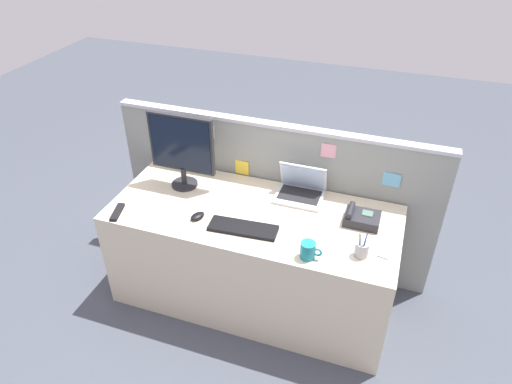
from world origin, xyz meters
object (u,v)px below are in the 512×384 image
Objects in this scene: desktop_monitor at (182,147)px; tv_remote at (117,212)px; desk_phone at (361,218)px; coffee_mug at (308,250)px; laptop at (301,189)px; keyboard_main at (243,228)px; computer_mouse_right_hand at (197,216)px; cell_phone_silver_slab at (386,250)px; pen_cup at (362,249)px.

tv_remote is (-0.25, -0.44, -0.28)m from desktop_monitor.
desk_phone is 1.71× the size of coffee_mug.
laptop is 1.17m from tv_remote.
keyboard_main is 0.80m from tv_remote.
laptop is 0.70m from computer_mouse_right_hand.
desk_phone is at bearing 0.89° from tv_remote.
keyboard_main is 3.34× the size of coffee_mug.
computer_mouse_right_hand is (-0.30, 0.01, 0.01)m from keyboard_main.
tv_remote is (-1.44, -0.40, -0.02)m from desk_phone.
desk_phone is at bearing -20.91° from laptop.
coffee_mug reaches higher than cell_phone_silver_slab.
desk_phone is (0.42, -0.16, -0.02)m from laptop.
laptop is at bearing 159.09° from desk_phone.
keyboard_main is at bearing 179.90° from pen_cup.
computer_mouse_right_hand is at bearing -140.23° from laptop.
cell_phone_silver_slab is at bearing -7.94° from tv_remote.
keyboard_main is 0.69m from pen_cup.
tv_remote is 1.38× the size of coffee_mug.
cell_phone_silver_slab is (1.12, 0.07, -0.01)m from computer_mouse_right_hand.
computer_mouse_right_hand is 0.59× the size of tv_remote.
desktop_monitor is 0.48m from computer_mouse_right_hand.
pen_cup is at bearing -10.67° from tv_remote.
coffee_mug is (0.42, -0.11, 0.04)m from keyboard_main.
desktop_monitor is 0.69m from keyboard_main.
desktop_monitor is 3.00× the size of tv_remote.
desktop_monitor is 2.43× the size of desk_phone.
computer_mouse_right_hand is 0.71× the size of cell_phone_silver_slab.
desktop_monitor is at bearing -170.68° from laptop.
pen_cup is at bearing -14.94° from desktop_monitor.
tv_remote is at bearing 179.87° from coffee_mug.
laptop is 0.60m from coffee_mug.
coffee_mug reaches higher than keyboard_main.
desktop_monitor reaches higher than cell_phone_silver_slab.
laptop is 2.16× the size of cell_phone_silver_slab.
coffee_mug is at bearing -158.43° from pen_cup.
pen_cup reaches higher than computer_mouse_right_hand.
desk_phone is at bearing 60.71° from coffee_mug.
desktop_monitor is 3.10× the size of pen_cup.
desktop_monitor reaches higher than coffee_mug.
computer_mouse_right_hand is 0.61× the size of pen_cup.
pen_cup is at bearing -135.36° from cell_phone_silver_slab.
pen_cup is at bearing 21.57° from coffee_mug.
cell_phone_silver_slab is (0.82, 0.09, -0.01)m from keyboard_main.
desktop_monitor reaches higher than laptop.
computer_mouse_right_hand is 0.81× the size of coffee_mug.
desk_phone is at bearing 98.84° from pen_cup.
laptop is at bearing 158.08° from cell_phone_silver_slab.
pen_cup is at bearing -44.59° from laptop.
computer_mouse_right_hand is 0.73m from coffee_mug.
laptop is 1.46× the size of desk_phone.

